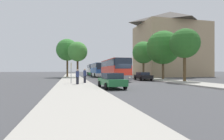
% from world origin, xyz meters
% --- Properties ---
extents(ground_plane, '(300.00, 300.00, 0.00)m').
position_xyz_m(ground_plane, '(0.00, 0.00, 0.00)').
color(ground_plane, '#424244').
rests_on(ground_plane, ground).
extents(sidewalk_left, '(4.00, 120.00, 0.15)m').
position_xyz_m(sidewalk_left, '(-7.00, 0.00, 0.07)').
color(sidewalk_left, '#A39E93').
rests_on(sidewalk_left, ground_plane).
extents(sidewalk_right, '(4.00, 120.00, 0.15)m').
position_xyz_m(sidewalk_right, '(7.00, 0.00, 0.07)').
color(sidewalk_right, '#A39E93').
rests_on(sidewalk_right, ground_plane).
extents(building_right_background, '(16.82, 12.20, 17.37)m').
position_xyz_m(building_right_background, '(18.69, 20.74, 8.69)').
color(building_right_background, tan).
rests_on(building_right_background, ground_plane).
extents(bus_front, '(3.04, 11.57, 3.36)m').
position_xyz_m(bus_front, '(-0.46, 6.84, 1.80)').
color(bus_front, gray).
rests_on(bus_front, ground_plane).
extents(bus_middle, '(2.83, 10.73, 3.32)m').
position_xyz_m(bus_middle, '(-0.72, 21.48, 1.77)').
color(bus_middle, silver).
rests_on(bus_middle, ground_plane).
extents(bus_rear, '(3.01, 10.45, 3.42)m').
position_xyz_m(bus_rear, '(-0.51, 34.95, 1.82)').
color(bus_rear, '#238942').
rests_on(bus_rear, ground_plane).
extents(parked_car_left_curb, '(2.09, 4.10, 1.42)m').
position_xyz_m(parked_car_left_curb, '(-3.79, -5.39, 0.74)').
color(parked_car_left_curb, '#236B38').
rests_on(parked_car_left_curb, ground_plane).
extents(parked_car_right_near, '(2.02, 3.98, 1.33)m').
position_xyz_m(parked_car_right_near, '(4.15, 5.58, 0.71)').
color(parked_car_right_near, black).
rests_on(parked_car_right_near, ground_plane).
extents(parked_car_right_far, '(2.17, 4.67, 1.34)m').
position_xyz_m(parked_car_right_far, '(3.71, 20.00, 0.72)').
color(parked_car_right_far, red).
rests_on(parked_car_right_far, ground_plane).
extents(bus_stop_sign, '(0.08, 0.45, 2.39)m').
position_xyz_m(bus_stop_sign, '(-7.41, -0.54, 1.64)').
color(bus_stop_sign, gray).
rests_on(bus_stop_sign, sidewalk_left).
extents(pedestrian_waiting_near, '(0.36, 0.36, 1.63)m').
position_xyz_m(pedestrian_waiting_near, '(-6.75, -1.78, 0.97)').
color(pedestrian_waiting_near, '#23232D').
rests_on(pedestrian_waiting_near, sidewalk_left).
extents(pedestrian_waiting_far, '(0.36, 0.36, 1.70)m').
position_xyz_m(pedestrian_waiting_far, '(-5.79, 0.16, 1.01)').
color(pedestrian_waiting_far, '#23232D').
rests_on(pedestrian_waiting_far, sidewalk_left).
extents(tree_left_near, '(4.16, 4.16, 7.55)m').
position_xyz_m(tree_left_near, '(-5.92, 16.63, 5.59)').
color(tree_left_near, '#47331E').
rests_on(tree_left_near, sidewalk_left).
extents(tree_left_far, '(5.01, 5.01, 8.69)m').
position_xyz_m(tree_left_far, '(-8.08, 20.35, 6.31)').
color(tree_left_far, '#513D23').
rests_on(tree_left_far, sidewalk_left).
extents(tree_right_near, '(5.75, 5.75, 8.30)m').
position_xyz_m(tree_right_near, '(8.13, 6.13, 5.56)').
color(tree_right_near, brown).
rests_on(tree_right_near, sidewalk_right).
extents(tree_right_mid, '(4.11, 4.11, 7.32)m').
position_xyz_m(tree_right_mid, '(8.01, 0.19, 5.39)').
color(tree_right_mid, '#513D23').
rests_on(tree_right_mid, sidewalk_right).
extents(tree_right_far, '(4.54, 4.54, 7.42)m').
position_xyz_m(tree_right_far, '(7.22, 12.32, 5.28)').
color(tree_right_far, brown).
rests_on(tree_right_far, sidewalk_right).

